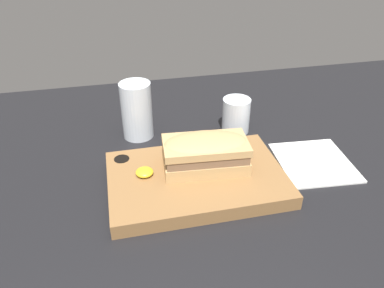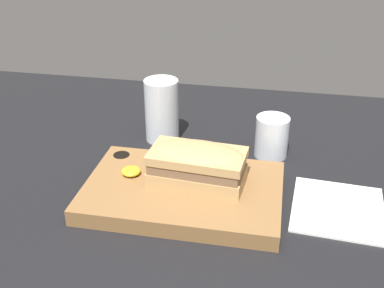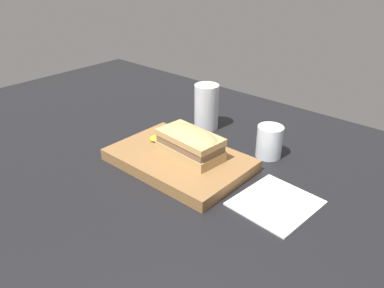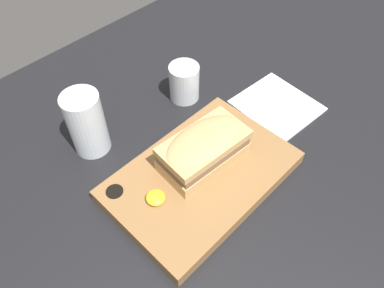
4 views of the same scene
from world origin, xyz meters
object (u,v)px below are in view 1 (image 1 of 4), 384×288
(serving_board, at_px, (196,179))
(napkin, at_px, (314,162))
(wine_glass, at_px, (236,117))
(sandwich, at_px, (205,151))
(water_glass, at_px, (137,114))

(serving_board, relative_size, napkin, 1.94)
(serving_board, height_order, wine_glass, wine_glass)
(wine_glass, relative_size, napkin, 0.48)
(wine_glass, bearing_deg, sandwich, -125.10)
(serving_board, relative_size, sandwich, 2.00)
(water_glass, distance_m, wine_glass, 0.23)
(sandwich, bearing_deg, wine_glass, 54.90)
(wine_glass, xyz_separation_m, napkin, (0.12, -0.16, -0.03))
(wine_glass, height_order, napkin, wine_glass)
(sandwich, relative_size, water_glass, 1.26)
(sandwich, height_order, wine_glass, sandwich)
(napkin, bearing_deg, sandwich, -179.73)
(water_glass, relative_size, wine_glass, 1.60)
(sandwich, bearing_deg, napkin, 0.27)
(sandwich, height_order, water_glass, water_glass)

